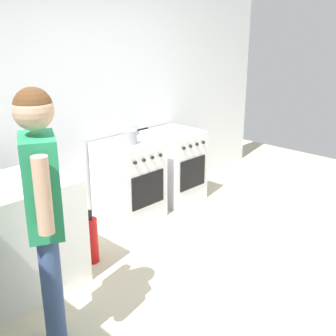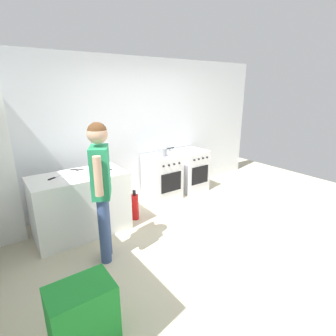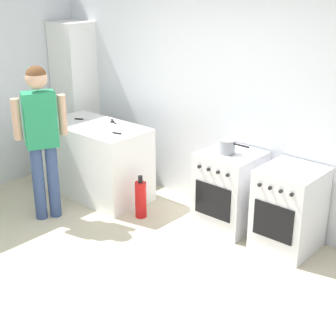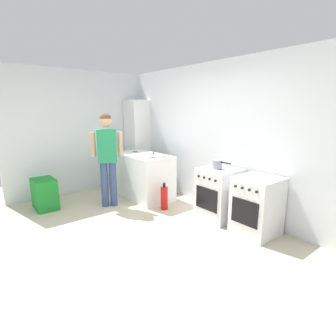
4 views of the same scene
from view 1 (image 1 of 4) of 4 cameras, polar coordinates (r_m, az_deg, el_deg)
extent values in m
plane|color=beige|center=(3.61, 7.64, -15.62)|extent=(8.00, 8.00, 0.00)
cube|color=silver|center=(4.47, -12.25, 8.97)|extent=(6.00, 0.10, 2.60)
cube|color=silver|center=(4.61, -5.32, -1.66)|extent=(0.59, 0.60, 0.85)
cube|color=black|center=(4.41, -2.71, -2.94)|extent=(0.44, 0.01, 0.36)
cylinder|color=black|center=(4.31, -5.78, 2.75)|extent=(0.19, 0.19, 0.01)
cylinder|color=black|center=(4.48, -3.19, 3.44)|extent=(0.19, 0.19, 0.01)
cylinder|color=black|center=(4.49, -7.77, 3.33)|extent=(0.19, 0.19, 0.01)
cylinder|color=black|center=(4.65, -5.20, 3.98)|extent=(0.19, 0.19, 0.01)
cylinder|color=black|center=(4.17, -4.46, 0.72)|extent=(0.04, 0.02, 0.04)
cylinder|color=black|center=(4.25, -3.27, 1.07)|extent=(0.04, 0.02, 0.04)
cylinder|color=black|center=(4.33, -2.12, 1.42)|extent=(0.04, 0.02, 0.04)
cylinder|color=black|center=(4.40, -1.02, 1.75)|extent=(0.04, 0.02, 0.04)
cube|color=silver|center=(5.08, 0.77, 0.37)|extent=(0.56, 0.60, 0.85)
cube|color=black|center=(4.89, 3.38, -0.71)|extent=(0.42, 0.01, 0.36)
cylinder|color=black|center=(4.79, 0.80, 4.48)|extent=(0.18, 0.18, 0.01)
cylinder|color=black|center=(4.97, 2.81, 5.00)|extent=(0.18, 0.18, 0.01)
cylinder|color=black|center=(4.95, -1.23, 4.96)|extent=(0.18, 0.18, 0.01)
cylinder|color=black|center=(5.13, 0.79, 5.45)|extent=(0.18, 0.18, 0.01)
cylinder|color=black|center=(4.66, 2.19, 2.71)|extent=(0.04, 0.02, 0.04)
cylinder|color=black|center=(4.74, 3.10, 2.98)|extent=(0.04, 0.02, 0.04)
cylinder|color=black|center=(4.82, 3.98, 3.24)|extent=(0.04, 0.02, 0.04)
cylinder|color=black|center=(4.91, 4.83, 3.49)|extent=(0.04, 0.02, 0.04)
cylinder|color=gray|center=(4.41, -5.26, 4.19)|extent=(0.16, 0.16, 0.15)
cylinder|color=black|center=(4.51, -3.62, 5.24)|extent=(0.18, 0.02, 0.02)
cube|color=silver|center=(3.37, -17.94, -1.78)|extent=(0.10, 0.05, 0.01)
cube|color=black|center=(3.43, -16.67, -1.20)|extent=(0.11, 0.05, 0.01)
cube|color=silver|center=(3.56, -21.02, -1.02)|extent=(0.22, 0.08, 0.01)
cylinder|color=#384C7A|center=(2.83, -15.29, -16.62)|extent=(0.13, 0.13, 0.85)
cylinder|color=#384C7A|center=(2.97, -15.54, -14.87)|extent=(0.13, 0.13, 0.85)
cube|color=#268C59|center=(2.57, -16.81, -2.28)|extent=(0.33, 0.39, 0.60)
cylinder|color=tan|center=(2.33, -16.57, -3.63)|extent=(0.09, 0.09, 0.44)
cylinder|color=tan|center=(2.79, -17.13, -0.01)|extent=(0.09, 0.09, 0.44)
sphere|color=tan|center=(2.45, -17.80, 7.46)|extent=(0.23, 0.23, 0.23)
sphere|color=brown|center=(2.45, -17.84, 7.91)|extent=(0.22, 0.22, 0.22)
cylinder|color=red|center=(3.87, -10.40, -9.63)|extent=(0.13, 0.13, 0.42)
cylinder|color=black|center=(3.76, -10.62, -6.28)|extent=(0.05, 0.05, 0.08)
camera|label=2|loc=(0.66, 125.82, -7.45)|focal=28.00mm
camera|label=3|loc=(5.73, 56.81, 17.11)|focal=55.00mm
camera|label=4|loc=(5.49, 44.67, 11.12)|focal=28.00mm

